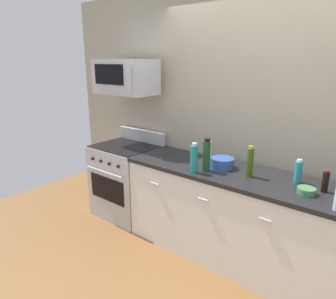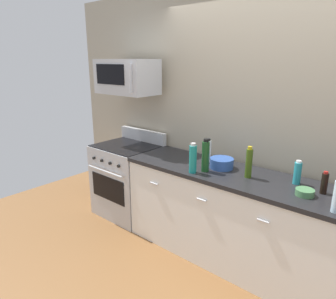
{
  "view_description": "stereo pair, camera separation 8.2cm",
  "coord_description": "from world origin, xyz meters",
  "views": [
    {
      "loc": [
        1.05,
        -2.49,
        1.94
      ],
      "look_at": [
        -0.92,
        -0.05,
        1.02
      ],
      "focal_mm": 32.65,
      "sensor_mm": 36.0,
      "label": 1
    },
    {
      "loc": [
        1.11,
        -2.44,
        1.94
      ],
      "look_at": [
        -0.92,
        -0.05,
        1.02
      ],
      "focal_mm": 32.65,
      "sensor_mm": 36.0,
      "label": 2
    }
  ],
  "objects": [
    {
      "name": "ground_plane",
      "position": [
        0.0,
        0.0,
        0.0
      ],
      "size": [
        6.75,
        6.75,
        0.0
      ],
      "primitive_type": "plane",
      "color": "brown"
    },
    {
      "name": "back_wall",
      "position": [
        0.0,
        0.41,
        1.35
      ],
      "size": [
        5.63,
        0.1,
        2.7
      ],
      "primitive_type": "cube",
      "color": "#9E937F",
      "rests_on": "ground_plane"
    },
    {
      "name": "counter_unit",
      "position": [
        0.0,
        -0.0,
        0.46
      ],
      "size": [
        2.54,
        0.66,
        0.92
      ],
      "color": "white",
      "rests_on": "ground_plane"
    },
    {
      "name": "range_oven",
      "position": [
        -1.64,
        0.0,
        0.47
      ],
      "size": [
        0.76,
        0.69,
        1.07
      ],
      "color": "#B7BABF",
      "rests_on": "ground_plane"
    },
    {
      "name": "microwave",
      "position": [
        -1.64,
        0.05,
        1.75
      ],
      "size": [
        0.74,
        0.44,
        0.4
      ],
      "color": "#B7BABF"
    },
    {
      "name": "bottle_olive_oil",
      "position": [
        -0.01,
        -0.01,
        1.06
      ],
      "size": [
        0.06,
        0.06,
        0.29
      ],
      "color": "#385114",
      "rests_on": "countertop_slab"
    },
    {
      "name": "bottle_wine_green",
      "position": [
        -0.39,
        -0.13,
        1.07
      ],
      "size": [
        0.07,
        0.07,
        0.32
      ],
      "color": "#19471E",
      "rests_on": "countertop_slab"
    },
    {
      "name": "bottle_vinegar_white",
      "position": [
        -0.53,
        0.12,
        1.04
      ],
      "size": [
        0.07,
        0.07,
        0.25
      ],
      "color": "silver",
      "rests_on": "countertop_slab"
    },
    {
      "name": "bottle_soy_sauce_dark",
      "position": [
        0.61,
        0.06,
        1.01
      ],
      "size": [
        0.05,
        0.05,
        0.19
      ],
      "color": "black",
      "rests_on": "countertop_slab"
    },
    {
      "name": "bottle_sparkling_teal",
      "position": [
        -0.46,
        -0.23,
        1.06
      ],
      "size": [
        0.07,
        0.07,
        0.29
      ],
      "color": "#197F7A",
      "rests_on": "countertop_slab"
    },
    {
      "name": "bottle_dish_soap",
      "position": [
        0.38,
        0.12,
        1.02
      ],
      "size": [
        0.06,
        0.06,
        0.21
      ],
      "color": "teal",
      "rests_on": "countertop_slab"
    },
    {
      "name": "bowl_blue_mixing",
      "position": [
        -0.32,
        0.05,
        0.97
      ],
      "size": [
        0.23,
        0.23,
        0.1
      ],
      "color": "#2D519E",
      "rests_on": "countertop_slab"
    },
    {
      "name": "bowl_green_glaze",
      "position": [
        0.51,
        -0.08,
        0.95
      ],
      "size": [
        0.14,
        0.14,
        0.05
      ],
      "color": "#477A4C",
      "rests_on": "countertop_slab"
    }
  ]
}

